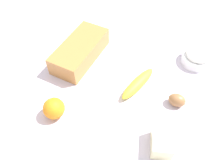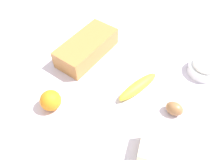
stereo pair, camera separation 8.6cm
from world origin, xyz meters
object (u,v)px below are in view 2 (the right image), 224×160
flour_bowl (205,67)px  orange_fruit (51,100)px  loaf_pan (87,47)px  banana (138,87)px  egg_near_butter (174,109)px  butter_block (150,149)px

flour_bowl → orange_fruit: bearing=143.1°
loaf_pan → banana: bearing=-97.5°
flour_bowl → egg_near_butter: bearing=178.6°
banana → egg_near_butter: (-0.01, -0.16, 0.00)m
loaf_pan → orange_fruit: bearing=-166.3°
loaf_pan → banana: size_ratio=1.49×
loaf_pan → flour_bowl: bearing=-66.4°
loaf_pan → flour_bowl: (0.21, -0.44, -0.01)m
loaf_pan → butter_block: (-0.22, -0.45, -0.01)m
banana → egg_near_butter: egg_near_butter is taller
flour_bowl → butter_block: 0.43m
banana → orange_fruit: bearing=140.9°
banana → butter_block: bearing=-138.7°
banana → butter_block: butter_block is taller
orange_fruit → flour_bowl: bearing=-36.9°
flour_bowl → egg_near_butter: size_ratio=2.00×
orange_fruit → loaf_pan: bearing=15.3°
banana → orange_fruit: (-0.25, 0.20, 0.02)m
egg_near_butter → butter_block: bearing=-177.3°
loaf_pan → flour_bowl: size_ratio=2.27×
orange_fruit → egg_near_butter: orange_fruit is taller
butter_block → flour_bowl: bearing=0.4°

